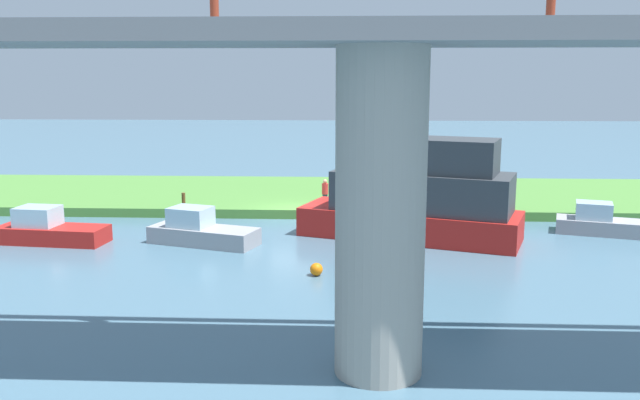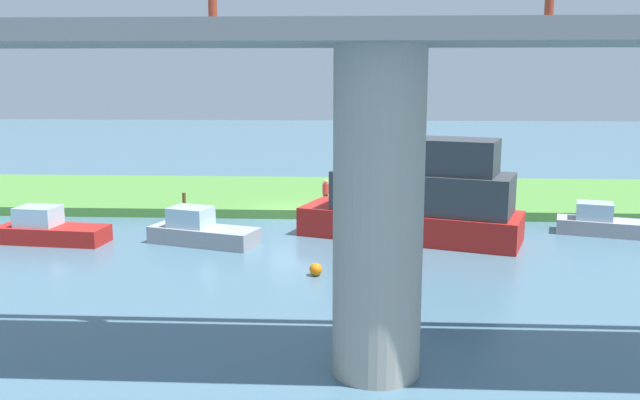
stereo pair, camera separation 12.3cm
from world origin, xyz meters
name	(u,v)px [view 1 (the left image)]	position (x,y,z in m)	size (l,w,h in m)	color
ground_plane	(293,219)	(0.00, 0.00, 0.00)	(160.00, 160.00, 0.00)	#476B7F
grassy_bank	(301,195)	(0.00, -6.00, 0.25)	(80.00, 12.00, 0.50)	#4C8438
bridge_pylon	(380,215)	(-3.87, 18.66, 4.18)	(2.27, 2.27, 8.35)	#9E998E
bridge_span	(384,23)	(-3.87, 18.65, 8.85)	(62.64, 4.30, 3.25)	slate
person_on_bank	(325,191)	(-1.66, -1.93, 1.20)	(0.46, 0.46, 1.39)	#2D334C
mooring_post	(184,199)	(6.16, -0.96, 0.86)	(0.20, 0.20, 0.72)	brown
motorboat_red	(417,198)	(-6.25, 3.95, 1.94)	(10.81, 6.60, 5.24)	red
motorboat_white	(201,231)	(3.77, 5.47, 0.60)	(5.31, 3.25, 1.67)	#99999E
riverboat_paddlewheel	(49,230)	(10.81, 5.61, 0.60)	(5.18, 2.31, 1.67)	red
skiff_small	(603,223)	(-15.40, 2.65, 0.55)	(4.91, 2.93, 1.54)	#99999E
marker_buoy	(316,269)	(-1.81, 10.24, 0.25)	(0.50, 0.50, 0.50)	orange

